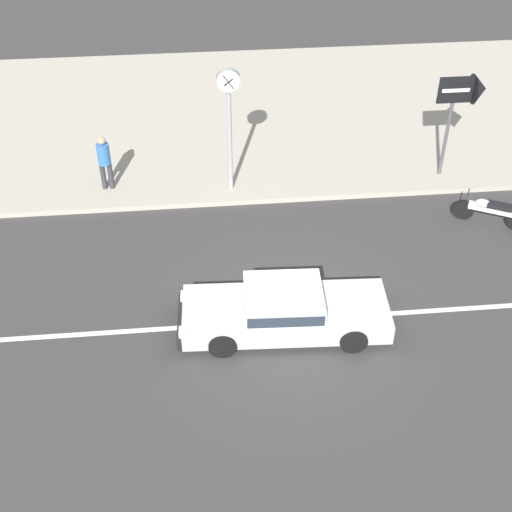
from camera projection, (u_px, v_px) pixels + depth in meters
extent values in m
plane|color=#383535|center=(292.00, 320.00, 15.99)|extent=(160.00, 160.00, 0.00)
cube|color=silver|center=(292.00, 320.00, 15.99)|extent=(50.40, 0.14, 0.01)
cube|color=#ADA393|center=(253.00, 115.00, 23.34)|extent=(68.00, 10.00, 0.15)
cube|color=#B7BABF|center=(285.00, 314.00, 15.57)|extent=(4.55, 1.81, 0.48)
cube|color=#B7BABF|center=(283.00, 299.00, 15.29)|extent=(1.75, 1.52, 0.42)
cube|color=#28333D|center=(283.00, 299.00, 15.29)|extent=(1.68, 1.55, 0.27)
cube|color=black|center=(181.00, 321.00, 15.55)|extent=(0.19, 1.58, 0.28)
cube|color=white|center=(181.00, 332.00, 14.99)|extent=(0.09, 0.24, 0.14)
cube|color=white|center=(182.00, 296.00, 15.86)|extent=(0.09, 0.24, 0.14)
cylinder|color=black|center=(223.00, 345.00, 15.00)|extent=(0.61, 0.25, 0.60)
cylinder|color=black|center=(222.00, 296.00, 16.18)|extent=(0.61, 0.25, 0.60)
cylinder|color=black|center=(353.00, 340.00, 15.10)|extent=(0.61, 0.25, 0.60)
cylinder|color=black|center=(343.00, 292.00, 16.28)|extent=(0.61, 0.25, 0.60)
cylinder|color=black|center=(463.00, 210.00, 18.83)|extent=(0.54, 0.34, 0.56)
cube|color=silver|center=(492.00, 209.00, 18.50)|extent=(1.13, 0.67, 0.18)
cube|color=black|center=(500.00, 206.00, 18.36)|extent=(0.67, 0.50, 0.12)
ellipsoid|color=silver|center=(483.00, 203.00, 18.50)|extent=(0.47, 0.39, 0.22)
cylinder|color=#232326|center=(468.00, 194.00, 18.50)|extent=(0.28, 0.51, 0.03)
cylinder|color=#9E9EA3|center=(230.00, 142.00, 18.93)|extent=(0.12, 0.12, 2.92)
cylinder|color=#9E9EA3|center=(228.00, 80.00, 17.81)|extent=(0.63, 0.18, 0.63)
cylinder|color=white|center=(229.00, 82.00, 17.74)|extent=(0.55, 0.02, 0.55)
cylinder|color=white|center=(228.00, 79.00, 17.88)|extent=(0.55, 0.02, 0.55)
cube|color=black|center=(229.00, 82.00, 17.73)|extent=(0.24, 0.01, 0.20)
cube|color=black|center=(229.00, 82.00, 17.73)|extent=(0.28, 0.01, 0.38)
cylinder|color=#4C4C51|center=(446.00, 139.00, 19.73)|extent=(0.10, 0.10, 2.25)
cube|color=black|center=(456.00, 90.00, 18.75)|extent=(0.94, 0.06, 0.73)
cone|color=black|center=(480.00, 89.00, 18.80)|extent=(0.36, 0.81, 0.81)
cube|color=white|center=(456.00, 90.00, 18.73)|extent=(0.75, 0.01, 0.10)
cylinder|color=#333338|center=(103.00, 176.00, 19.60)|extent=(0.14, 0.14, 0.79)
cylinder|color=#333338|center=(111.00, 176.00, 19.62)|extent=(0.14, 0.14, 0.79)
cylinder|color=#336BB7|center=(104.00, 154.00, 19.17)|extent=(0.34, 0.34, 0.60)
sphere|color=tan|center=(101.00, 141.00, 18.92)|extent=(0.22, 0.22, 0.22)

